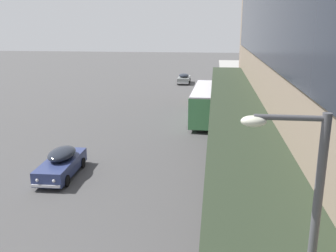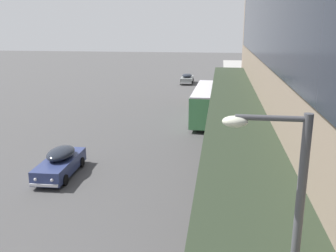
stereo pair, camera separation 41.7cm
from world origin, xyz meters
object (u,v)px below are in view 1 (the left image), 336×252
at_px(sedan_second_mid, 61,163).
at_px(sedan_lead_near, 184,78).
at_px(sedan_oncoming_rear, 201,97).
at_px(transit_bus_kerbside_front, 207,102).

bearing_deg(sedan_second_mid, sedan_lead_near, 83.72).
bearing_deg(sedan_oncoming_rear, sedan_second_mid, -107.99).
bearing_deg(sedan_second_mid, transit_bus_kerbside_front, 61.02).
xyz_separation_m(sedan_lead_near, sedan_oncoming_rear, (3.21, -15.11, -0.01)).
xyz_separation_m(sedan_second_mid, sedan_oncoming_rear, (7.37, 22.70, -0.04)).
distance_m(transit_bus_kerbside_front, sedan_lead_near, 23.37).
bearing_deg(sedan_lead_near, transit_bus_kerbside_front, -80.03).
relative_size(transit_bus_kerbside_front, sedan_second_mid, 2.10).
distance_m(sedan_lead_near, sedan_oncoming_rear, 15.45).
height_order(sedan_second_mid, sedan_oncoming_rear, sedan_second_mid).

